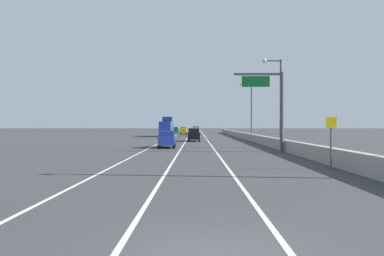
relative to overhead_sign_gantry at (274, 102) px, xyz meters
The scene contains 16 objects.
ground_plane 40.18m from the overhead_sign_gantry, 99.97° to the left, with size 320.00×320.00×0.00m, color #38383A.
lane_stripe_left 33.08m from the overhead_sign_gantry, 112.27° to the left, with size 0.16×130.00×0.00m, color silver.
lane_stripe_center 31.93m from the overhead_sign_gantry, 106.38° to the left, with size 0.16×130.00×0.00m, color silver.
lane_stripe_right 31.13m from the overhead_sign_gantry, 100.12° to the left, with size 0.16×130.00×0.00m, color silver.
jersey_barrier_right 15.91m from the overhead_sign_gantry, 84.98° to the left, with size 0.60×120.00×1.10m, color #9E998E.
overhead_sign_gantry is the anchor object (origin of this frame).
speed_advisory_sign 12.31m from the overhead_sign_gantry, 87.88° to the right, with size 0.60×0.11×3.00m.
lamp_post_right_second 5.35m from the overhead_sign_gantry, 71.64° to the left, with size 2.14×0.44×9.72m.
lamp_post_right_third 25.39m from the overhead_sign_gantry, 85.71° to the left, with size 2.14×0.44×9.72m.
car_silver_0 44.58m from the overhead_sign_gantry, 99.43° to the left, with size 1.95×4.67×2.03m.
car_blue_1 12.54m from the overhead_sign_gantry, 151.68° to the left, with size 1.94×4.19×1.87m.
car_black_2 21.65m from the overhead_sign_gantry, 110.91° to the left, with size 1.89×4.58×2.02m.
car_green_3 66.29m from the overhead_sign_gantry, 101.61° to the left, with size 1.81×4.55×1.88m.
car_red_4 56.19m from the overhead_sign_gantry, 97.52° to the left, with size 2.05×4.36×2.11m.
car_yellow_5 59.82m from the overhead_sign_gantry, 100.32° to the left, with size 1.93×4.81×1.99m.
box_truck 42.22m from the overhead_sign_gantry, 108.86° to the left, with size 2.46×9.24×4.30m.
Camera 1 is at (-0.39, -6.13, 2.58)m, focal length 30.75 mm.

